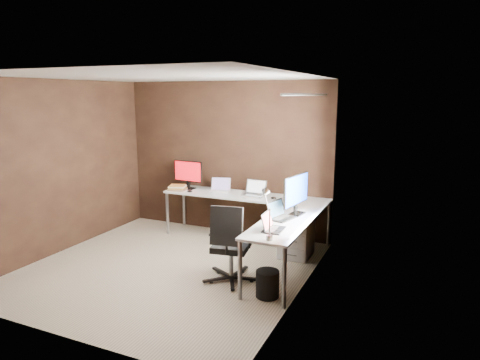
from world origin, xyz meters
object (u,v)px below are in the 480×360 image
Objects in this scene: laptop_black_big at (280,215)px; office_chair at (230,259)px; laptop_white at (220,188)px; monitor_left at (188,173)px; monitor_right at (296,192)px; desk_lamp at (266,207)px; wastebasket at (267,284)px; drawer_pedestal at (296,235)px; book_stack at (178,188)px; laptop_black_small at (271,226)px; laptop_silver at (255,192)px.

office_chair is (-0.46, -0.50, -0.49)m from laptop_black_big.
office_chair reaches higher than laptop_white.
monitor_left is 2.25m from monitor_right.
desk_lamp is (0.10, -0.77, 0.29)m from laptop_black_big.
monitor_left is 2.85m from wastebasket.
laptop_white is at bearing 71.43° from monitor_right.
office_chair is (0.93, -1.59, -0.49)m from laptop_white.
desk_lamp is at bearing -87.26° from drawer_pedestal.
drawer_pedestal is 0.83m from monitor_right.
monitor_right is 0.39m from laptop_black_big.
laptop_white is 0.72m from book_stack.
laptop_white is (0.59, 0.03, -0.22)m from monitor_left.
monitor_left reaches higher than office_chair.
monitor_left is 1.74× the size of wastebasket.
laptop_black_small is at bearing -88.45° from drawer_pedestal.
office_chair is (1.51, -1.56, -0.70)m from monitor_left.
wastebasket is (1.49, -1.80, -0.62)m from laptop_white.
laptop_black_big is at bearing -51.98° from laptop_white.
laptop_black_small is at bearing -61.30° from laptop_white.
monitor_right is 1.31m from wastebasket.
desk_lamp is at bearing -60.92° from laptop_silver.
laptop_silver is (-0.91, 0.80, -0.25)m from monitor_right.
laptop_black_big is 1.21× the size of laptop_black_small.
laptop_silver reaches higher than laptop_black_small.
drawer_pedestal is 1.03m from laptop_silver.
wastebasket is (0.88, -1.78, -0.63)m from laptop_silver.
laptop_black_big is 2.25m from book_stack.
monitor_right is 2.09× the size of book_stack.
book_stack is at bearing 54.44° from laptop_black_small.
office_chair is (-0.53, -0.01, -0.48)m from laptop_black_small.
laptop_white is 0.61m from laptop_silver.
drawer_pedestal is 1.93× the size of wastebasket.
desk_lamp is at bearing -158.25° from laptop_black_big.
laptop_black_small is (0.84, -1.57, -0.00)m from laptop_silver.
laptop_white is 1.17× the size of book_stack.
laptop_white is (-1.42, 0.43, 0.48)m from drawer_pedestal.
laptop_white is 0.36× the size of office_chair.
laptop_silver is 1.12× the size of laptop_black_small.
laptop_white is at bearing 8.21° from monitor_left.
book_stack is at bearing 144.01° from wastebasket.
desk_lamp is at bearing -37.13° from book_stack.
laptop_white reaches higher than laptop_black_small.
monitor_right is 1.22m from office_chair.
laptop_black_small is (0.06, -0.49, -0.00)m from laptop_black_big.
laptop_white is at bearing 129.72° from wastebasket.
monitor_right is 1.65× the size of laptop_black_big.
laptop_black_small is 2.54m from book_stack.
monitor_right is at bearing 90.06° from desk_lamp.
laptop_silver is at bearing 8.64° from book_stack.
book_stack is (-2.14, 1.37, -0.01)m from laptop_black_small.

